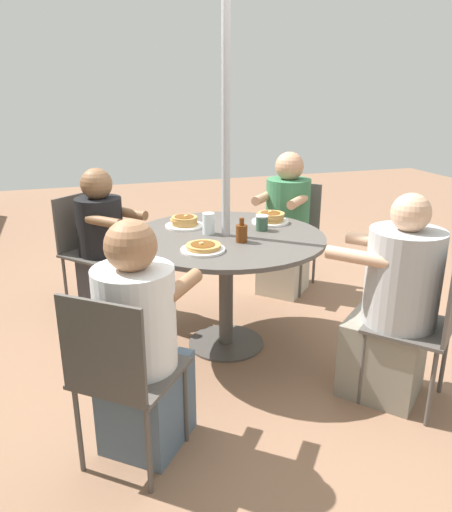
% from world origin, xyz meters
% --- Properties ---
extents(ground_plane, '(12.00, 12.00, 0.00)m').
position_xyz_m(ground_plane, '(0.00, 0.00, 0.00)').
color(ground_plane, '#8C664C').
extents(patio_table, '(1.24, 1.24, 0.76)m').
position_xyz_m(patio_table, '(0.00, 0.00, 0.65)').
color(patio_table, '#4C4742').
rests_on(patio_table, ground).
extents(umbrella_pole, '(0.05, 0.05, 2.45)m').
position_xyz_m(umbrella_pole, '(0.00, 0.00, 1.22)').
color(umbrella_pole, '#ADADB2').
rests_on(umbrella_pole, ground).
extents(patio_chair_north, '(0.58, 0.58, 0.87)m').
position_xyz_m(patio_chair_north, '(0.92, 0.81, 0.50)').
color(patio_chair_north, '#514C47').
rests_on(patio_chair_north, ground).
extents(diner_north, '(0.56, 0.55, 1.09)m').
position_xyz_m(diner_north, '(0.80, 0.70, 0.50)').
color(diner_north, '#3D3D42').
rests_on(diner_north, ground).
extents(patio_chair_east, '(0.58, 0.58, 0.87)m').
position_xyz_m(patio_chair_east, '(-0.95, 0.78, 0.50)').
color(patio_chair_east, '#514C47').
rests_on(patio_chair_east, ground).
extents(diner_east, '(0.58, 0.56, 1.13)m').
position_xyz_m(diner_east, '(-0.82, 0.67, 0.51)').
color(diner_east, slate).
rests_on(diner_east, ground).
extents(patio_chair_south, '(0.58, 0.58, 0.87)m').
position_xyz_m(patio_chair_south, '(-0.94, -0.79, 0.50)').
color(patio_chair_south, '#514C47').
rests_on(patio_chair_south, ground).
extents(diner_south, '(0.63, 0.61, 1.15)m').
position_xyz_m(diner_south, '(-0.81, -0.68, 0.52)').
color(diner_south, gray).
rests_on(diner_south, ground).
extents(patio_chair_west, '(0.58, 0.58, 0.87)m').
position_xyz_m(patio_chair_west, '(0.86, -0.87, 0.50)').
color(patio_chair_west, '#514C47').
rests_on(patio_chair_west, ground).
extents(diner_west, '(0.57, 0.57, 1.16)m').
position_xyz_m(diner_west, '(0.75, -0.75, 0.53)').
color(diner_west, beige).
rests_on(diner_west, ground).
extents(pancake_plate_a, '(0.25, 0.25, 0.08)m').
position_xyz_m(pancake_plate_a, '(0.27, 0.20, 0.79)').
color(pancake_plate_a, white).
rests_on(pancake_plate_a, patio_table).
extents(pancake_plate_b, '(0.25, 0.25, 0.05)m').
position_xyz_m(pancake_plate_b, '(-0.26, 0.22, 0.78)').
color(pancake_plate_b, white).
rests_on(pancake_plate_b, patio_table).
extents(pancake_plate_c, '(0.25, 0.25, 0.08)m').
position_xyz_m(pancake_plate_c, '(0.20, -0.38, 0.79)').
color(pancake_plate_c, white).
rests_on(pancake_plate_c, patio_table).
extents(syrup_bottle, '(0.09, 0.07, 0.15)m').
position_xyz_m(syrup_bottle, '(-0.16, -0.05, 0.82)').
color(syrup_bottle, '#602D0F').
rests_on(syrup_bottle, patio_table).
extents(coffee_cup, '(0.08, 0.08, 0.10)m').
position_xyz_m(coffee_cup, '(0.04, -0.25, 0.81)').
color(coffee_cup, '#33513D').
rests_on(coffee_cup, patio_table).
extents(drinking_glass_a, '(0.08, 0.08, 0.13)m').
position_xyz_m(drinking_glass_a, '(0.07, 0.09, 0.83)').
color(drinking_glass_a, silver).
rests_on(drinking_glass_a, patio_table).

